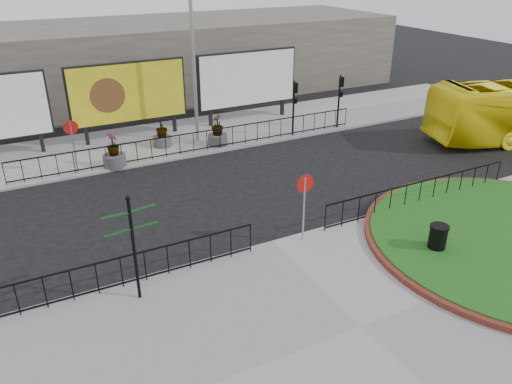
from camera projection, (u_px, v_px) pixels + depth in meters
ground at (272, 244)px, 17.51m from camera, size 90.00×90.00×0.00m
pavement_near at (362, 328)px, 13.48m from camera, size 30.00×10.00×0.12m
pavement_far at (165, 140)px, 27.10m from camera, size 44.00×6.00×0.12m
railing_near_left at (97, 278)px, 14.50m from camera, size 10.00×0.10×1.10m
railing_near_right at (420, 193)px, 19.67m from camera, size 9.00×0.10×1.10m
railing_far at (200, 141)px, 25.09m from camera, size 18.00×0.10×1.10m
speed_sign_far at (72, 135)px, 22.15m from camera, size 0.64×0.07×2.47m
speed_sign_near at (304, 193)px, 16.78m from camera, size 0.64×0.07×2.47m
billboard_mid at (128, 93)px, 26.17m from camera, size 6.20×0.31×4.10m
billboard_right at (248, 79)px, 29.06m from camera, size 6.20×0.31×4.10m
lamp_post at (193, 51)px, 24.87m from camera, size 0.74×0.18×9.23m
signal_pole_a at (294, 100)px, 26.78m from camera, size 0.22×0.26×3.00m
signal_pole_b at (340, 94)px, 28.02m from camera, size 0.22×0.26×3.00m
building_backdrop at (117, 62)px, 34.06m from camera, size 40.00×10.00×5.00m
fingerpost_sign at (133, 238)px, 13.74m from camera, size 1.55×0.39×3.30m
litter_bin at (437, 239)px, 16.53m from camera, size 0.63×0.63×1.04m
planter_a at (114, 155)px, 23.38m from camera, size 1.06×1.06×1.60m
planter_b at (162, 135)px, 25.83m from camera, size 0.97×0.97×1.57m
planter_c at (218, 133)px, 26.02m from camera, size 1.03×1.03×1.64m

